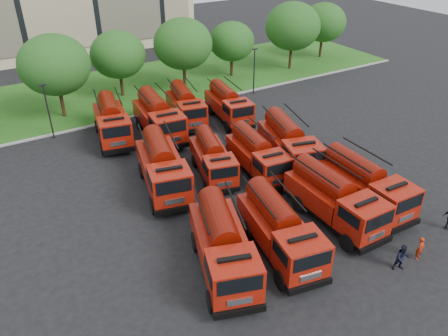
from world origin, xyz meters
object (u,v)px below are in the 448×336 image
object	(u,v)px
fire_truck_0	(223,245)
firefighter_0	(418,258)
firefighter_4	(169,211)
fire_truck_9	(158,117)
fire_truck_1	(280,229)
firefighter_5	(296,172)
firefighter_2	(448,229)
fire_truck_7	(289,143)
fire_truck_8	(112,121)
fire_truck_11	(228,104)
firefighter_1	(399,269)
fire_truck_2	(334,199)
firefighter_3	(330,191)
fire_truck_4	(162,167)
fire_truck_3	(364,184)
fire_truck_10	(186,106)
fire_truck_5	(213,158)
fire_truck_6	(257,155)

from	to	relation	value
fire_truck_0	firefighter_0	world-z (taller)	fire_truck_0
firefighter_4	fire_truck_0	bearing A→B (deg)	127.59
fire_truck_0	fire_truck_9	world-z (taller)	fire_truck_9
fire_truck_1	firefighter_5	distance (m)	9.77
firefighter_2	fire_truck_7	bearing A→B (deg)	-9.53
firefighter_4	fire_truck_8	bearing A→B (deg)	-56.63
fire_truck_0	fire_truck_7	world-z (taller)	fire_truck_7
fire_truck_11	firefighter_1	bearing A→B (deg)	-87.70
fire_truck_2	firefighter_5	world-z (taller)	fire_truck_2
fire_truck_9	firefighter_3	bearing A→B (deg)	-59.33
fire_truck_2	fire_truck_4	xyz separation A→B (m)	(-7.94, 9.41, 0.08)
fire_truck_3	fire_truck_11	bearing A→B (deg)	93.31
fire_truck_4	fire_truck_11	distance (m)	13.29
fire_truck_9	fire_truck_7	bearing A→B (deg)	-49.86
fire_truck_9	fire_truck_11	size ratio (longest dim) A/B	1.12
fire_truck_8	fire_truck_9	bearing A→B (deg)	-10.71
fire_truck_1	firefighter_4	size ratio (longest dim) A/B	4.36
fire_truck_8	firefighter_3	distance (m)	19.93
fire_truck_10	firefighter_2	bearing A→B (deg)	-61.84
fire_truck_3	fire_truck_5	world-z (taller)	fire_truck_3
firefighter_1	fire_truck_4	bearing A→B (deg)	145.37
fire_truck_1	fire_truck_6	bearing A→B (deg)	73.86
fire_truck_2	fire_truck_10	world-z (taller)	fire_truck_2
fire_truck_3	fire_truck_4	xyz separation A→B (m)	(-10.99, 9.16, 0.10)
firefighter_1	firefighter_4	xyz separation A→B (m)	(-9.03, 12.11, 0.00)
fire_truck_4	firefighter_2	size ratio (longest dim) A/B	4.65
fire_truck_10	firefighter_3	bearing A→B (deg)	-66.20
fire_truck_0	fire_truck_6	size ratio (longest dim) A/B	1.13
firefighter_4	fire_truck_9	bearing A→B (deg)	-75.66
fire_truck_7	firefighter_5	bearing A→B (deg)	-87.61
fire_truck_6	fire_truck_3	bearing A→B (deg)	-55.81
fire_truck_10	firefighter_5	size ratio (longest dim) A/B	4.68
fire_truck_0	fire_truck_9	xyz separation A→B (m)	(3.95, 17.93, 0.06)
firefighter_3	fire_truck_2	bearing A→B (deg)	23.16
fire_truck_7	fire_truck_9	xyz separation A→B (m)	(-6.93, 10.09, 0.04)
fire_truck_1	fire_truck_4	size ratio (longest dim) A/B	0.94
fire_truck_0	firefighter_2	distance (m)	15.24
fire_truck_2	firefighter_2	size ratio (longest dim) A/B	4.26
fire_truck_4	fire_truck_9	xyz separation A→B (m)	(3.32, 8.31, 0.00)
fire_truck_1	firefighter_4	distance (m)	8.42
fire_truck_3	firefighter_4	distance (m)	13.60
fire_truck_0	fire_truck_4	xyz separation A→B (m)	(0.63, 9.62, 0.06)
fire_truck_1	fire_truck_10	xyz separation A→B (m)	(3.82, 19.96, -0.08)
firefighter_0	firefighter_4	distance (m)	16.13
fire_truck_7	fire_truck_9	distance (m)	12.24
firefighter_0	firefighter_3	distance (m)	8.13
firefighter_0	firefighter_1	size ratio (longest dim) A/B	0.89
fire_truck_7	firefighter_5	world-z (taller)	fire_truck_7
fire_truck_9	firefighter_0	bearing A→B (deg)	-68.70
fire_truck_9	firefighter_4	distance (m)	12.06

